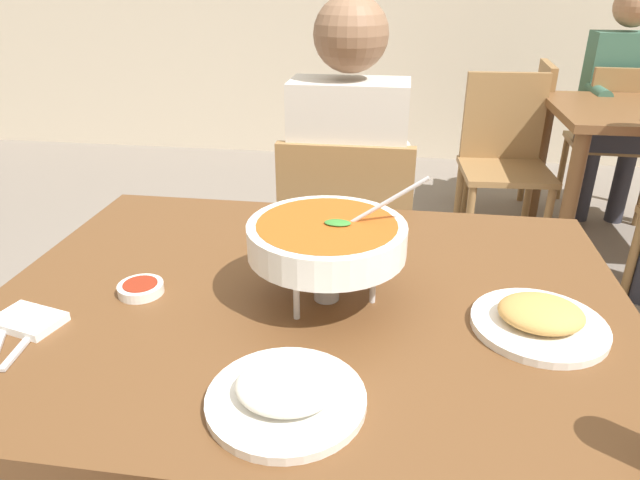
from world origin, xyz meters
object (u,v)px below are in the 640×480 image
(dining_table_main, at_px, (309,340))
(patron_bg_middle, at_px, (618,93))
(curry_bowl, at_px, (327,239))
(chair_bg_right, at_px, (504,152))
(diner_main, at_px, (349,179))
(chair_bg_middle, at_px, (616,135))
(rice_plate, at_px, (286,393))
(chair_diner_main, at_px, (346,248))
(sauce_dish, at_px, (141,288))
(chair_bg_corner, at_px, (519,130))
(appetizer_plate, at_px, (540,319))

(dining_table_main, bearing_deg, patron_bg_middle, 61.41)
(curry_bowl, distance_m, chair_bg_right, 2.17)
(dining_table_main, bearing_deg, diner_main, 90.00)
(chair_bg_middle, bearing_deg, chair_bg_right, -147.14)
(rice_plate, bearing_deg, chair_bg_right, 73.84)
(chair_diner_main, relative_size, curry_bowl, 2.71)
(sauce_dish, xyz_separation_m, chair_bg_corner, (1.19, 2.55, -0.28))
(chair_bg_middle, height_order, chair_bg_corner, same)
(appetizer_plate, distance_m, chair_bg_right, 2.12)
(curry_bowl, xyz_separation_m, chair_bg_right, (0.66, 2.03, -0.40))
(dining_table_main, bearing_deg, rice_plate, -86.69)
(chair_bg_right, bearing_deg, sauce_dish, -116.49)
(chair_diner_main, height_order, sauce_dish, chair_diner_main)
(curry_bowl, xyz_separation_m, rice_plate, (-0.02, -0.31, -0.11))
(appetizer_plate, height_order, chair_bg_right, chair_bg_right)
(diner_main, xyz_separation_m, curry_bowl, (0.04, -0.81, 0.16))
(sauce_dish, distance_m, chair_bg_middle, 3.06)
(dining_table_main, relative_size, sauce_dish, 13.98)
(appetizer_plate, xyz_separation_m, patron_bg_middle, (0.93, 2.55, -0.05))
(chair_diner_main, xyz_separation_m, rice_plate, (0.02, -1.08, 0.29))
(dining_table_main, distance_m, patron_bg_middle, 2.84)
(patron_bg_middle, bearing_deg, rice_plate, -115.50)
(dining_table_main, height_order, chair_bg_corner, chair_bg_corner)
(chair_diner_main, bearing_deg, dining_table_main, -90.00)
(chair_bg_right, relative_size, chair_bg_corner, 1.00)
(rice_plate, height_order, appetizer_plate, same)
(diner_main, relative_size, appetizer_plate, 5.46)
(diner_main, distance_m, rice_plate, 1.12)
(chair_bg_right, bearing_deg, diner_main, -119.59)
(dining_table_main, relative_size, diner_main, 0.96)
(sauce_dish, height_order, chair_bg_middle, chair_bg_middle)
(curry_bowl, bearing_deg, rice_plate, -93.44)
(chair_diner_main, distance_m, curry_bowl, 0.87)
(sauce_dish, xyz_separation_m, chair_bg_right, (1.03, 2.07, -0.28))
(sauce_dish, distance_m, chair_bg_right, 2.33)
(diner_main, xyz_separation_m, chair_bg_middle, (1.39, 1.67, -0.24))
(chair_bg_right, height_order, patron_bg_middle, patron_bg_middle)
(diner_main, height_order, chair_bg_middle, diner_main)
(diner_main, bearing_deg, chair_diner_main, -90.00)
(chair_bg_right, bearing_deg, curry_bowl, -107.98)
(patron_bg_middle, bearing_deg, curry_bowl, -117.84)
(dining_table_main, height_order, patron_bg_middle, patron_bg_middle)
(diner_main, distance_m, curry_bowl, 0.82)
(sauce_dish, bearing_deg, chair_diner_main, 67.56)
(rice_plate, distance_m, appetizer_plate, 0.49)
(dining_table_main, bearing_deg, curry_bowl, -15.14)
(diner_main, height_order, chair_bg_corner, diner_main)
(curry_bowl, bearing_deg, patron_bg_middle, 62.16)
(rice_plate, distance_m, chair_bg_right, 2.45)
(chair_bg_corner, bearing_deg, diner_main, -116.58)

